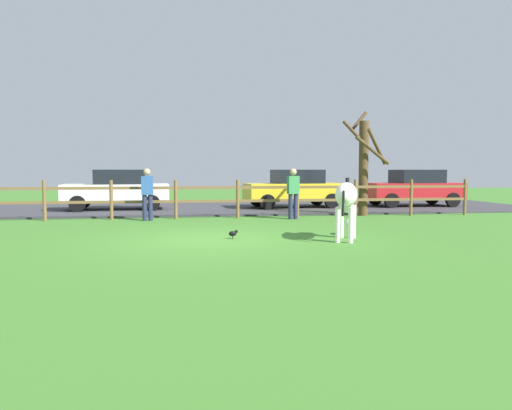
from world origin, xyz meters
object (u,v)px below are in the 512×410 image
object	(u,v)px
visitor_left_of_tree	(147,192)
zebra	(347,199)
parked_car_yellow	(294,188)
parked_car_white	(117,189)
parked_car_red	(414,188)
crow_on_grass	(233,233)
visitor_right_of_tree	(293,191)
bare_tree	(364,164)

from	to	relation	value
visitor_left_of_tree	zebra	bearing A→B (deg)	-46.30
parked_car_yellow	parked_car_white	world-z (taller)	same
parked_car_yellow	parked_car_red	bearing A→B (deg)	-0.39
crow_on_grass	visitor_left_of_tree	xyz separation A→B (m)	(-2.25, 4.47, 0.78)
zebra	visitor_right_of_tree	xyz separation A→B (m)	(-0.15, 4.83, -0.02)
crow_on_grass	zebra	bearing A→B (deg)	-11.97
bare_tree	visitor_left_of_tree	size ratio (longest dim) A/B	2.23
bare_tree	parked_car_white	size ratio (longest dim) A/B	0.89
zebra	visitor_right_of_tree	bearing A→B (deg)	91.73
crow_on_grass	parked_car_white	bearing A→B (deg)	113.36
zebra	visitor_left_of_tree	distance (m)	6.92
parked_car_white	visitor_right_of_tree	world-z (taller)	visitor_right_of_tree
bare_tree	parked_car_yellow	world-z (taller)	bare_tree
bare_tree	zebra	distance (m)	6.29
crow_on_grass	parked_car_red	world-z (taller)	parked_car_red
parked_car_white	visitor_right_of_tree	bearing A→B (deg)	-34.96
bare_tree	parked_car_yellow	xyz separation A→B (m)	(-1.67, 3.49, -0.96)
zebra	crow_on_grass	size ratio (longest dim) A/B	8.44
bare_tree	parked_car_red	world-z (taller)	bare_tree
bare_tree	parked_car_white	bearing A→B (deg)	158.82
parked_car_white	parked_car_red	world-z (taller)	same
parked_car_red	parked_car_white	bearing A→B (deg)	-179.75
parked_car_yellow	crow_on_grass	bearing A→B (deg)	-111.64
parked_car_yellow	zebra	bearing A→B (deg)	-95.55
zebra	parked_car_red	bearing A→B (deg)	56.13
bare_tree	crow_on_grass	xyz separation A→B (m)	(-5.09, -5.14, -1.68)
parked_car_white	bare_tree	bearing A→B (deg)	-21.18
visitor_left_of_tree	crow_on_grass	bearing A→B (deg)	-63.28
parked_car_white	zebra	bearing A→B (deg)	-55.58
zebra	parked_car_white	distance (m)	11.01
zebra	parked_car_red	distance (m)	11.00
parked_car_white	parked_car_red	xyz separation A→B (m)	(12.36, 0.05, 0.00)
bare_tree	zebra	world-z (taller)	bare_tree
zebra	visitor_left_of_tree	xyz separation A→B (m)	(-4.78, 5.01, -0.02)
bare_tree	parked_car_white	world-z (taller)	bare_tree
bare_tree	visitor_right_of_tree	size ratio (longest dim) A/B	2.23
bare_tree	visitor_right_of_tree	world-z (taller)	bare_tree
crow_on_grass	visitor_right_of_tree	xyz separation A→B (m)	(2.39, 4.30, 0.78)
parked_car_red	visitor_right_of_tree	distance (m)	7.61
parked_car_yellow	visitor_right_of_tree	distance (m)	4.46
parked_car_red	bare_tree	bearing A→B (deg)	-135.93
visitor_left_of_tree	visitor_right_of_tree	distance (m)	4.64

